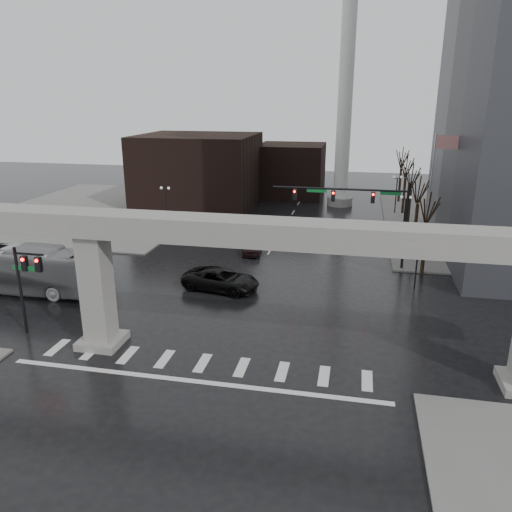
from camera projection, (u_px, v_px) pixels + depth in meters
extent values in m
plane|color=black|center=(208.00, 355.00, 30.64)|extent=(160.00, 160.00, 0.00)
cube|color=slate|center=(506.00, 229.00, 59.20)|extent=(28.00, 36.00, 0.15)
cube|color=slate|center=(103.00, 210.00, 69.15)|extent=(28.00, 36.00, 0.15)
cube|color=gray|center=(203.00, 229.00, 28.18)|extent=(48.00, 2.20, 1.40)
cube|color=gray|center=(97.00, 291.00, 30.86)|extent=(1.60, 1.60, 7.30)
cube|color=gray|center=(102.00, 340.00, 31.90)|extent=(2.60, 2.60, 0.50)
cube|color=black|center=(198.00, 170.00, 70.93)|extent=(16.00, 14.00, 10.00)
cube|color=black|center=(291.00, 170.00, 78.26)|extent=(10.00, 10.00, 8.00)
cylinder|color=silver|center=(345.00, 97.00, 67.76)|extent=(2.00, 2.00, 30.00)
cylinder|color=gray|center=(340.00, 201.00, 72.18)|extent=(3.60, 3.60, 1.20)
cylinder|color=black|center=(405.00, 227.00, 44.48)|extent=(0.24, 0.24, 8.00)
cylinder|color=black|center=(339.00, 189.00, 44.65)|extent=(12.00, 0.18, 0.18)
cube|color=black|center=(373.00, 198.00, 44.27)|extent=(0.35, 0.30, 1.00)
cube|color=black|center=(333.00, 196.00, 44.94)|extent=(0.35, 0.30, 1.00)
cube|color=black|center=(295.00, 194.00, 45.61)|extent=(0.35, 0.30, 1.00)
sphere|color=#FF0C05|center=(373.00, 195.00, 44.01)|extent=(0.20, 0.20, 0.20)
cube|color=#0E6328|center=(391.00, 193.00, 43.85)|extent=(1.80, 0.05, 0.35)
cube|color=#0E6328|center=(317.00, 190.00, 45.09)|extent=(1.80, 0.05, 0.35)
cylinder|color=black|center=(21.00, 291.00, 32.63)|extent=(0.20, 0.20, 6.00)
cylinder|color=black|center=(29.00, 254.00, 31.64)|extent=(2.00, 0.14, 0.14)
cube|color=black|center=(25.00, 263.00, 31.92)|extent=(0.35, 0.30, 1.00)
cube|color=black|center=(39.00, 264.00, 31.73)|extent=(0.35, 0.30, 1.00)
cube|color=#0E6328|center=(24.00, 268.00, 32.05)|extent=(1.60, 0.05, 0.30)
cylinder|color=silver|center=(429.00, 199.00, 46.43)|extent=(0.12, 0.12, 12.00)
cube|color=#A81F12|center=(447.00, 142.00, 44.64)|extent=(2.00, 0.03, 1.20)
cylinder|color=black|center=(417.00, 261.00, 40.37)|extent=(0.14, 0.14, 4.80)
cube|color=black|center=(420.00, 233.00, 39.64)|extent=(0.90, 0.06, 0.06)
sphere|color=silver|center=(414.00, 230.00, 39.67)|extent=(0.32, 0.32, 0.32)
sphere|color=silver|center=(426.00, 231.00, 39.50)|extent=(0.32, 0.32, 0.32)
cylinder|color=black|center=(404.00, 221.00, 53.42)|extent=(0.14, 0.14, 4.80)
cube|color=black|center=(406.00, 199.00, 52.69)|extent=(0.90, 0.06, 0.06)
sphere|color=silver|center=(402.00, 197.00, 52.72)|extent=(0.32, 0.32, 0.32)
sphere|color=silver|center=(411.00, 197.00, 52.55)|extent=(0.32, 0.32, 0.32)
cylinder|color=black|center=(396.00, 196.00, 66.47)|extent=(0.14, 0.14, 4.80)
cube|color=black|center=(398.00, 178.00, 65.74)|extent=(0.90, 0.06, 0.06)
sphere|color=silver|center=(394.00, 177.00, 65.77)|extent=(0.32, 0.32, 0.32)
sphere|color=silver|center=(401.00, 177.00, 65.60)|extent=(0.32, 0.32, 0.32)
cylinder|color=black|center=(110.00, 242.00, 45.54)|extent=(0.14, 0.14, 4.80)
cube|color=black|center=(107.00, 217.00, 44.81)|extent=(0.90, 0.06, 0.06)
sphere|color=silver|center=(102.00, 215.00, 44.84)|extent=(0.32, 0.32, 0.32)
sphere|color=silver|center=(112.00, 215.00, 44.67)|extent=(0.32, 0.32, 0.32)
cylinder|color=black|center=(166.00, 210.00, 58.59)|extent=(0.14, 0.14, 4.80)
cube|color=black|center=(165.00, 190.00, 57.86)|extent=(0.90, 0.06, 0.06)
sphere|color=silver|center=(161.00, 188.00, 57.89)|extent=(0.32, 0.32, 0.32)
sphere|color=silver|center=(169.00, 188.00, 57.72)|extent=(0.32, 0.32, 0.32)
cylinder|color=black|center=(202.00, 189.00, 71.64)|extent=(0.14, 0.14, 4.80)
cube|color=black|center=(202.00, 172.00, 70.91)|extent=(0.90, 0.06, 0.06)
sphere|color=silver|center=(198.00, 171.00, 70.94)|extent=(0.32, 0.32, 0.32)
sphere|color=silver|center=(205.00, 171.00, 70.77)|extent=(0.32, 0.32, 0.32)
cylinder|color=black|center=(424.00, 249.00, 43.94)|extent=(0.34, 0.34, 4.55)
cylinder|color=black|center=(429.00, 208.00, 42.79)|extent=(0.12, 1.52, 2.98)
cylinder|color=black|center=(434.00, 210.00, 43.00)|extent=(0.83, 1.14, 2.51)
cylinder|color=black|center=(415.00, 226.00, 51.38)|extent=(0.34, 0.34, 4.66)
cylinder|color=black|center=(419.00, 190.00, 50.21)|extent=(0.12, 1.55, 3.05)
cylinder|color=black|center=(424.00, 192.00, 50.42)|extent=(0.85, 1.16, 2.57)
cylinder|color=black|center=(409.00, 209.00, 58.82)|extent=(0.34, 0.34, 4.76)
cylinder|color=black|center=(412.00, 176.00, 57.62)|extent=(0.12, 1.59, 3.11)
cylinder|color=black|center=(416.00, 178.00, 57.84)|extent=(0.86, 1.18, 2.62)
cylinder|color=black|center=(404.00, 196.00, 66.27)|extent=(0.34, 0.34, 4.87)
cylinder|color=black|center=(407.00, 166.00, 65.04)|extent=(0.12, 1.62, 3.18)
cylinder|color=black|center=(410.00, 168.00, 65.25)|extent=(0.88, 1.20, 2.68)
cylinder|color=black|center=(400.00, 186.00, 73.71)|extent=(0.34, 0.34, 4.97)
cylinder|color=black|center=(402.00, 158.00, 72.45)|extent=(0.12, 1.65, 3.25)
cylinder|color=black|center=(405.00, 159.00, 72.67)|extent=(0.89, 1.23, 2.74)
imported|color=black|center=(221.00, 280.00, 40.66)|extent=(6.73, 3.96, 1.76)
imported|color=#969599|center=(23.00, 269.00, 40.09)|extent=(13.57, 3.43, 3.76)
imported|color=black|center=(252.00, 246.00, 50.22)|extent=(2.27, 4.60, 1.51)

